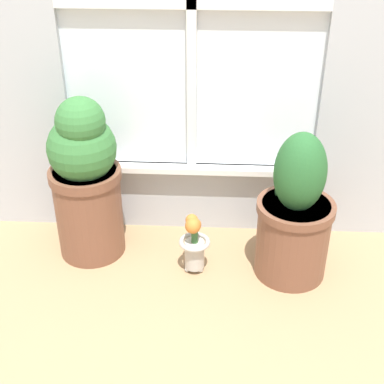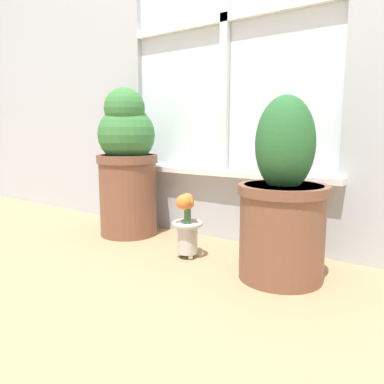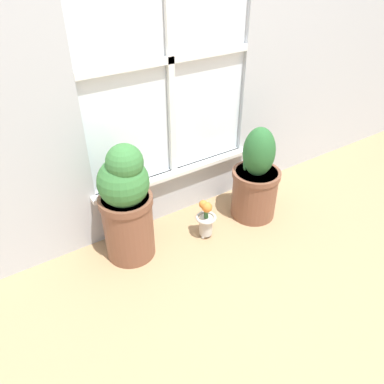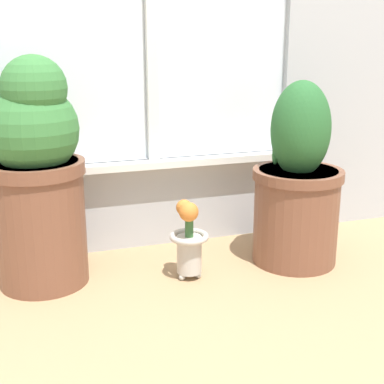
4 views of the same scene
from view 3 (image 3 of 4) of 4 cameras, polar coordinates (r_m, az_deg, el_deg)
The scene contains 4 objects.
ground_plane at distance 2.06m, azimuth 4.80°, elevation -10.06°, with size 10.00×10.00×0.00m, color tan.
potted_plant_left at distance 1.91m, azimuth -9.98°, elevation -1.76°, with size 0.28×0.28×0.67m.
potted_plant_right at distance 2.25m, azimuth 9.69°, elevation 1.79°, with size 0.29×0.29×0.59m.
flower_vase at distance 2.11m, azimuth 2.13°, elevation -3.99°, with size 0.12×0.12×0.24m.
Camera 3 is at (-0.94, -1.14, 1.44)m, focal length 35.00 mm.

